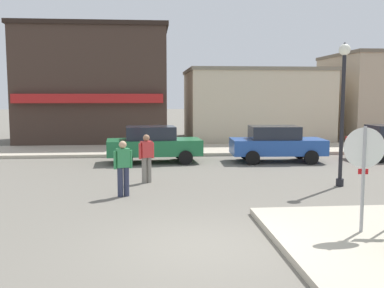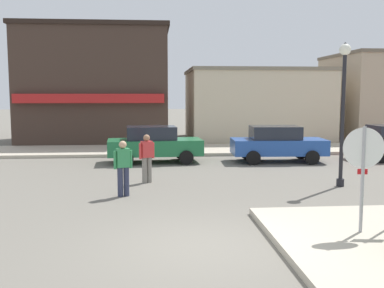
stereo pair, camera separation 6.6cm
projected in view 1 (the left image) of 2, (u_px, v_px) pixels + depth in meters
name	position (u px, v px, depth m)	size (l,w,h in m)	color
ground_plane	(207.00, 247.00, 8.67)	(160.00, 160.00, 0.00)	#6B665B
kerb_far	(172.00, 150.00, 23.04)	(80.00, 4.00, 0.15)	#B7AD99
stop_sign	(364.00, 165.00, 8.99)	(0.81, 0.14, 2.30)	#9E9EA3
lamp_post	(343.00, 93.00, 14.06)	(0.36, 0.36, 4.54)	black
parked_car_nearest	(153.00, 144.00, 19.27)	(4.11, 2.09, 1.56)	#1E6B3D
parked_car_second	(277.00, 143.00, 19.46)	(4.07, 2.00, 1.56)	#234C9E
pedestrian_crossing_near	(146.00, 157.00, 14.85)	(0.53, 0.36, 1.61)	gray
pedestrian_crossing_far	(123.00, 167.00, 12.85)	(0.55, 0.33, 1.61)	#2D334C
building_corner_shop	(96.00, 86.00, 27.74)	(8.73, 7.53, 6.89)	#3D2D26
building_storefront_left_near	(253.00, 105.00, 29.14)	(8.66, 7.30, 4.49)	beige
building_storefront_left_mid	(376.00, 96.00, 29.65)	(5.79, 7.01, 5.53)	tan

